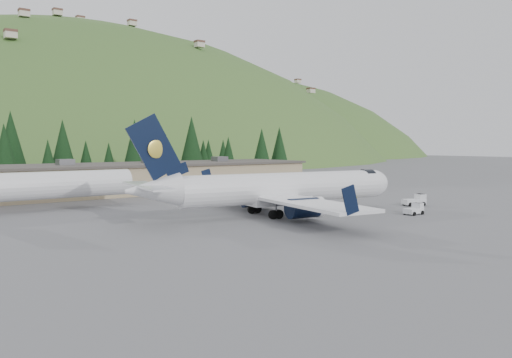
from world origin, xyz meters
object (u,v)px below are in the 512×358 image
object	(u,v)px
second_airliner	(23,186)
baggage_tug_b	(416,200)
airliner	(278,189)
terminal_building	(124,178)
baggage_tug_a	(415,209)
ramp_worker	(355,204)

from	to	relation	value
second_airliner	baggage_tug_b	bearing A→B (deg)	-30.14
airliner	terminal_building	world-z (taller)	airliner
airliner	baggage_tug_b	xyz separation A→B (m)	(21.21, -4.35, -2.41)
second_airliner	baggage_tug_a	world-z (taller)	second_airliner
baggage_tug_b	second_airliner	bearing A→B (deg)	170.96
second_airliner	terminal_building	distance (m)	25.55
airliner	ramp_worker	distance (m)	11.00
airliner	ramp_worker	bearing A→B (deg)	-6.99
baggage_tug_b	ramp_worker	bearing A→B (deg)	-166.29
ramp_worker	second_airliner	bearing A→B (deg)	-77.68
airliner	terminal_building	distance (m)	38.05
ramp_worker	baggage_tug_b	bearing A→B (deg)	130.80
second_airliner	baggage_tug_b	distance (m)	52.22
baggage_tug_b	terminal_building	world-z (taller)	terminal_building
baggage_tug_a	second_airliner	bearing A→B (deg)	138.13
baggage_tug_a	terminal_building	world-z (taller)	terminal_building
airliner	baggage_tug_b	size ratio (longest dim) A/B	10.51
airliner	second_airliner	distance (m)	32.38
baggage_tug_b	airliner	bearing A→B (deg)	-170.48
second_airliner	ramp_worker	xyz separation A→B (m)	(34.26, -24.78, -2.41)
baggage_tug_a	baggage_tug_b	bearing A→B (deg)	32.53
baggage_tug_a	baggage_tug_b	size ratio (longest dim) A/B	0.77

